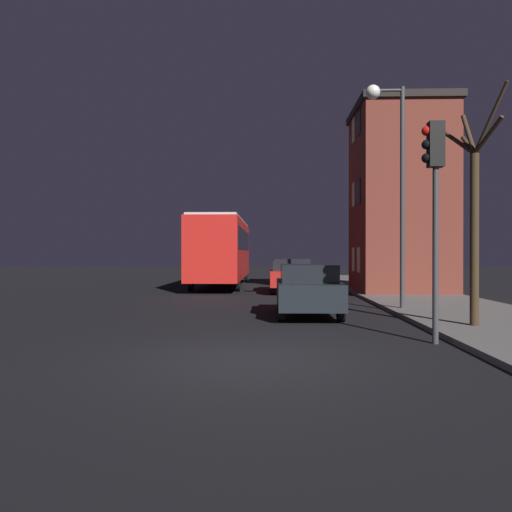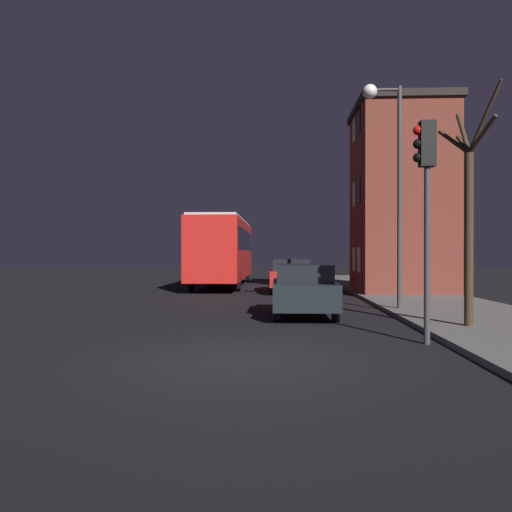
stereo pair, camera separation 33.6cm
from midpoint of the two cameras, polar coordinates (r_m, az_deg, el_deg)
ground_plane at (r=8.79m, az=-1.07°, el=-11.52°), size 120.00×120.00×0.00m
brick_building at (r=23.34m, az=16.62°, el=6.40°), size 4.15×4.65×8.29m
streetlamp at (r=16.09m, az=15.43°, el=11.19°), size 1.19×0.44×6.85m
traffic_light at (r=10.55m, az=19.69°, el=7.71°), size 0.43×0.24×4.42m
bare_tree at (r=12.67m, az=23.80°, el=4.72°), size 0.70×2.26×5.40m
bus at (r=27.43m, az=-3.38°, el=1.03°), size 2.46×11.47×3.62m
car_near_lane at (r=14.41m, az=6.13°, el=-3.79°), size 1.74×3.84×1.49m
car_mid_lane at (r=23.17m, az=4.40°, el=-2.12°), size 1.87×4.52×1.56m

